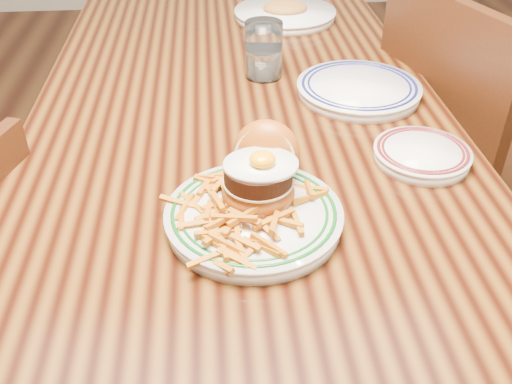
{
  "coord_description": "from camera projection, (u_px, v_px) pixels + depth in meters",
  "views": [
    {
      "loc": [
        -0.06,
        -1.06,
        1.29
      ],
      "look_at": [
        0.0,
        -0.38,
        0.8
      ],
      "focal_mm": 40.0,
      "sensor_mm": 36.0,
      "label": 1
    }
  ],
  "objects": [
    {
      "name": "floor",
      "position": [
        244.0,
        343.0,
        1.62
      ],
      "size": [
        6.0,
        6.0,
        0.0
      ],
      "primitive_type": "plane",
      "color": "black",
      "rests_on": "ground"
    },
    {
      "name": "table",
      "position": [
        240.0,
        142.0,
        1.23
      ],
      "size": [
        0.85,
        1.6,
        0.75
      ],
      "color": "black",
      "rests_on": "floor"
    },
    {
      "name": "chair_right",
      "position": [
        462.0,
        164.0,
        1.46
      ],
      "size": [
        0.55,
        0.55,
        0.94
      ],
      "rotation": [
        0.0,
        0.0,
        3.45
      ],
      "color": "#38180B",
      "rests_on": "floor"
    },
    {
      "name": "main_plate",
      "position": [
        256.0,
        200.0,
        0.85
      ],
      "size": [
        0.27,
        0.28,
        0.13
      ],
      "rotation": [
        0.0,
        0.0,
        -0.29
      ],
      "color": "white",
      "rests_on": "table"
    },
    {
      "name": "side_plate",
      "position": [
        422.0,
        154.0,
        1.0
      ],
      "size": [
        0.17,
        0.17,
        0.03
      ],
      "rotation": [
        0.0,
        0.0,
        0.36
      ],
      "color": "white",
      "rests_on": "table"
    },
    {
      "name": "rear_plate",
      "position": [
        359.0,
        89.0,
        1.21
      ],
      "size": [
        0.26,
        0.26,
        0.03
      ],
      "rotation": [
        0.0,
        0.0,
        -0.32
      ],
      "color": "white",
      "rests_on": "table"
    },
    {
      "name": "water_glass",
      "position": [
        264.0,
        53.0,
        1.26
      ],
      "size": [
        0.08,
        0.08,
        0.12
      ],
      "color": "white",
      "rests_on": "table"
    },
    {
      "name": "far_plate",
      "position": [
        285.0,
        13.0,
        1.6
      ],
      "size": [
        0.28,
        0.28,
        0.05
      ],
      "rotation": [
        0.0,
        0.0,
        -0.2
      ],
      "color": "white",
      "rests_on": "table"
    }
  ]
}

